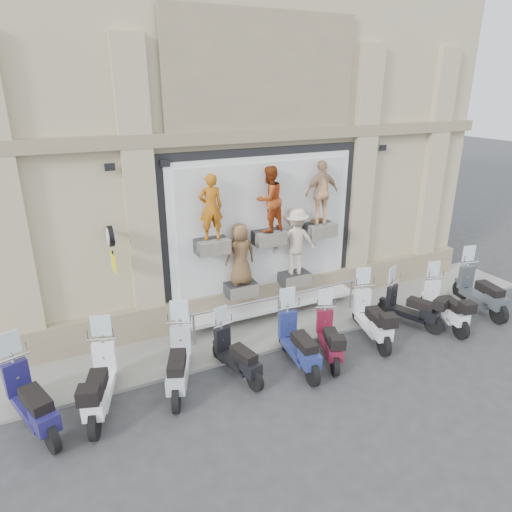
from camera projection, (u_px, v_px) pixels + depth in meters
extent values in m
plane|color=#303033|center=(320.00, 367.00, 10.32)|extent=(90.00, 90.00, 0.00)
cube|color=gray|center=(276.00, 324.00, 12.08)|extent=(16.00, 2.20, 0.08)
cube|color=black|center=(262.00, 231.00, 11.98)|extent=(5.60, 0.10, 4.30)
cube|color=white|center=(263.00, 231.00, 11.93)|extent=(5.10, 0.06, 3.90)
cube|color=white|center=(264.00, 232.00, 11.90)|extent=(4.70, 0.04, 3.60)
cube|color=white|center=(269.00, 305.00, 12.33)|extent=(5.10, 0.75, 0.10)
cube|color=#28282B|center=(212.00, 246.00, 11.07)|extent=(0.80, 0.50, 0.35)
imported|color=#C86A14|center=(211.00, 207.00, 10.73)|extent=(0.61, 0.42, 1.59)
cube|color=#28282B|center=(269.00, 237.00, 11.70)|extent=(0.80, 0.50, 0.35)
imported|color=#8B3612|center=(269.00, 199.00, 11.35)|extent=(0.96, 0.85, 1.65)
cube|color=#28282B|center=(320.00, 230.00, 12.33)|extent=(0.80, 0.50, 0.35)
imported|color=tan|center=(322.00, 193.00, 11.97)|extent=(1.00, 0.45, 1.69)
cube|color=#28282B|center=(241.00, 289.00, 11.83)|extent=(0.80, 0.50, 0.35)
imported|color=brown|center=(241.00, 254.00, 11.49)|extent=(0.79, 0.53, 1.59)
cube|color=#28282B|center=(294.00, 279.00, 12.48)|extent=(0.80, 0.50, 0.35)
imported|color=beige|center=(296.00, 241.00, 12.10)|extent=(1.32, 1.01, 1.81)
cube|color=black|center=(109.00, 233.00, 10.01)|extent=(0.06, 0.56, 0.06)
cylinder|color=black|center=(111.00, 236.00, 9.78)|extent=(0.10, 0.46, 0.46)
cube|color=yellow|center=(114.00, 262.00, 9.99)|extent=(0.04, 0.50, 0.38)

